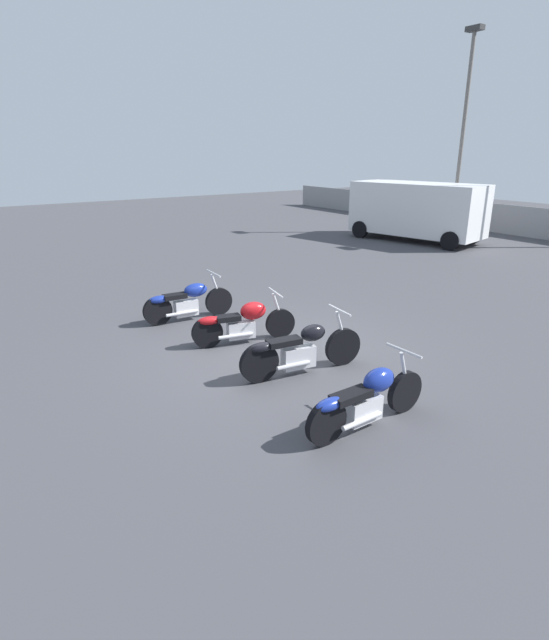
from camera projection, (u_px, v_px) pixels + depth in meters
ground_plane at (279, 352)px, 9.24m from camera, size 60.00×60.00×0.00m
light_pole_right at (465, 118)px, 21.05m from camera, size 0.70×0.35×8.22m
motorcycle_slot_0 at (187, 302)px, 10.84m from camera, size 0.74×2.04×0.99m
motorcycle_slot_1 at (243, 322)px, 9.56m from camera, size 0.81×2.03×0.96m
motorcycle_slot_2 at (300, 350)px, 8.23m from camera, size 0.67×2.24×1.03m
motorcycle_slot_3 at (366, 399)px, 6.62m from camera, size 0.61×2.08×0.98m
parked_van at (417, 209)px, 20.01m from camera, size 5.49×3.05×2.28m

